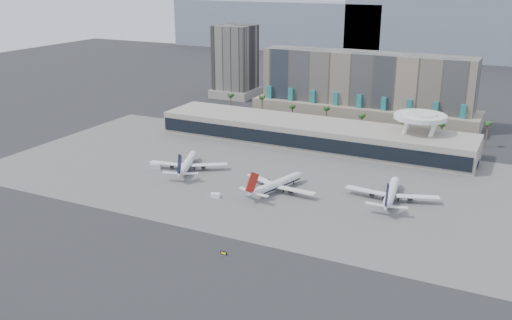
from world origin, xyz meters
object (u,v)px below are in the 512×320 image
at_px(airliner_left, 188,163).
at_px(airliner_right, 391,193).
at_px(service_vehicle_b, 215,196).
at_px(airliner_centre, 277,184).
at_px(service_vehicle_a, 156,167).
at_px(taxiway_sign, 224,253).

height_order(airliner_left, airliner_right, airliner_right).
height_order(airliner_right, service_vehicle_b, airliner_right).
bearing_deg(airliner_right, airliner_centre, -173.56).
bearing_deg(service_vehicle_b, service_vehicle_a, 138.10).
bearing_deg(airliner_left, service_vehicle_a, 179.80).
bearing_deg(service_vehicle_b, taxiway_sign, -75.48).
bearing_deg(taxiway_sign, airliner_left, 135.09).
relative_size(service_vehicle_a, taxiway_sign, 2.11).
xyz_separation_m(service_vehicle_a, taxiway_sign, (70.85, -60.23, -0.71)).
distance_m(airliner_centre, service_vehicle_b, 27.01).
bearing_deg(service_vehicle_b, airliner_right, 5.00).
xyz_separation_m(airliner_right, service_vehicle_b, (-65.82, -29.04, -2.48)).
distance_m(airliner_centre, taxiway_sign, 60.39).
xyz_separation_m(service_vehicle_a, service_vehicle_b, (43.40, -18.50, -0.29)).
distance_m(service_vehicle_a, taxiway_sign, 92.99).
bearing_deg(airliner_right, taxiway_sign, -125.40).
xyz_separation_m(service_vehicle_b, taxiway_sign, (27.44, -41.73, -0.42)).
bearing_deg(airliner_centre, airliner_right, 29.46).
bearing_deg(airliner_right, airliner_left, 176.14).
height_order(airliner_centre, airliner_right, airliner_right).
bearing_deg(service_vehicle_a, airliner_right, -16.52).
relative_size(airliner_left, airliner_right, 0.93).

